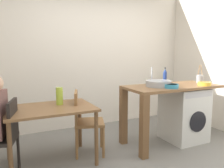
% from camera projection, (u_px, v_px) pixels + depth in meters
% --- Properties ---
extents(ground_plane, '(5.46, 5.46, 0.00)m').
position_uv_depth(ground_plane, '(133.00, 162.00, 3.08)').
color(ground_plane, slate).
extents(wall_back, '(4.60, 0.10, 2.70)m').
position_uv_depth(wall_back, '(86.00, 56.00, 4.45)').
color(wall_back, silver).
rests_on(wall_back, ground_plane).
extents(dining_table, '(1.10, 0.76, 0.74)m').
position_uv_depth(dining_table, '(50.00, 115.00, 2.98)').
color(dining_table, brown).
rests_on(dining_table, ground_plane).
extents(chair_person_seat, '(0.49, 0.49, 0.90)m').
position_uv_depth(chair_person_seat, '(4.00, 135.00, 2.66)').
color(chair_person_seat, black).
rests_on(chair_person_seat, ground_plane).
extents(chair_opposite, '(0.51, 0.51, 0.90)m').
position_uv_depth(chair_opposite, '(84.00, 119.00, 3.27)').
color(chair_opposite, olive).
rests_on(chair_opposite, ground_plane).
extents(kitchen_counter, '(1.50, 0.68, 0.92)m').
position_uv_depth(kitchen_counter, '(161.00, 97.00, 3.55)').
color(kitchen_counter, brown).
rests_on(kitchen_counter, ground_plane).
extents(washing_machine, '(0.60, 0.61, 0.86)m').
position_uv_depth(washing_machine, '(184.00, 114.00, 3.80)').
color(washing_machine, silver).
rests_on(washing_machine, ground_plane).
extents(sink_basin, '(0.38, 0.38, 0.09)m').
position_uv_depth(sink_basin, '(158.00, 84.00, 3.50)').
color(sink_basin, '#9EA0A5').
rests_on(sink_basin, kitchen_counter).
extents(tap, '(0.02, 0.02, 0.28)m').
position_uv_depth(tap, '(152.00, 76.00, 3.65)').
color(tap, '#B2B2B7').
rests_on(tap, kitchen_counter).
extents(bottle_tall_green, '(0.06, 0.06, 0.27)m').
position_uv_depth(bottle_tall_green, '(165.00, 77.00, 3.74)').
color(bottle_tall_green, navy).
rests_on(bottle_tall_green, kitchen_counter).
extents(mixing_bowl, '(0.21, 0.21, 0.06)m').
position_uv_depth(mixing_bowl, '(171.00, 86.00, 3.36)').
color(mixing_bowl, teal).
rests_on(mixing_bowl, kitchen_counter).
extents(utensil_crock, '(0.11, 0.11, 0.30)m').
position_uv_depth(utensil_crock, '(200.00, 79.00, 3.93)').
color(utensil_crock, gray).
rests_on(utensil_crock, kitchen_counter).
extents(colander, '(0.20, 0.20, 0.06)m').
position_uv_depth(colander, '(204.00, 83.00, 3.62)').
color(colander, gold).
rests_on(colander, kitchen_counter).
extents(vase, '(0.09, 0.09, 0.23)m').
position_uv_depth(vase, '(59.00, 96.00, 3.11)').
color(vase, '#A8C63D').
rests_on(vase, dining_table).
extents(scissors, '(0.15, 0.06, 0.01)m').
position_uv_depth(scissors, '(174.00, 86.00, 3.51)').
color(scissors, '#B2B2B7').
rests_on(scissors, kitchen_counter).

